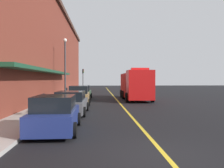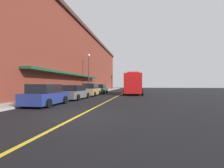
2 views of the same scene
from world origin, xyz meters
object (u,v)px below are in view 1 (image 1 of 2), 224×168
object	(u,v)px
parked_car_1	(71,103)
fire_truck	(135,85)
parking_meter_1	(67,92)
parking_meter_0	(44,101)
parking_meter_2	(42,101)
parked_car_0	(55,115)
parked_car_3	(83,92)
street_lamp_left	(65,62)
parked_car_2	(79,96)
traffic_light_near	(83,75)

from	to	relation	value
parked_car_1	fire_truck	distance (m)	12.42
fire_truck	parking_meter_1	xyz separation A→B (m)	(-7.48, -2.30, -0.61)
parking_meter_0	parking_meter_2	world-z (taller)	same
parking_meter_0	parking_meter_1	xyz separation A→B (m)	(0.00, 10.21, 0.00)
parked_car_0	parked_car_3	bearing A→B (deg)	-1.51
parked_car_3	parking_meter_1	distance (m)	3.88
street_lamp_left	parking_meter_1	bearing A→B (deg)	-78.89
street_lamp_left	parking_meter_2	bearing A→B (deg)	-87.48
parking_meter_1	street_lamp_left	bearing A→B (deg)	101.11
parked_car_3	street_lamp_left	world-z (taller)	street_lamp_left
fire_truck	parked_car_0	bearing A→B (deg)	-20.23
parked_car_2	fire_truck	xyz separation A→B (m)	(6.01, 4.77, 0.85)
parking_meter_1	parking_meter_2	bearing A→B (deg)	-90.00
parked_car_1	parked_car_3	xyz separation A→B (m)	(0.02, 12.10, 0.04)
parked_car_1	street_lamp_left	bearing A→B (deg)	11.18
parked_car_0	street_lamp_left	distance (m)	17.50
parked_car_0	fire_truck	xyz separation A→B (m)	(6.13, 16.26, 0.91)
parked_car_1	parking_meter_1	bearing A→B (deg)	10.78
street_lamp_left	fire_truck	bearing A→B (deg)	-5.31
parked_car_1	parking_meter_0	distance (m)	2.25
traffic_light_near	parked_car_0	bearing A→B (deg)	-88.06
parked_car_0	parking_meter_2	world-z (taller)	parked_car_0
parked_car_2	traffic_light_near	size ratio (longest dim) A/B	1.10
street_lamp_left	traffic_light_near	world-z (taller)	street_lamp_left
parked_car_0	parking_meter_1	xyz separation A→B (m)	(-1.35, 13.95, 0.30)
parking_meter_1	parked_car_1	bearing A→B (deg)	-80.39
fire_truck	street_lamp_left	distance (m)	8.56
parked_car_3	parking_meter_1	size ratio (longest dim) A/B	3.28
parking_meter_2	street_lamp_left	world-z (taller)	street_lamp_left
traffic_light_near	parked_car_2	bearing A→B (deg)	-86.96
parking_meter_2	parked_car_0	bearing A→B (deg)	-68.15
parked_car_0	traffic_light_near	xyz separation A→B (m)	(-1.29, 38.03, 2.39)
parked_car_2	parking_meter_0	bearing A→B (deg)	168.35
fire_truck	traffic_light_near	size ratio (longest dim) A/B	2.11
parked_car_0	parked_car_2	distance (m)	11.49
traffic_light_near	parking_meter_1	bearing A→B (deg)	-90.15
parking_meter_0	parking_meter_2	bearing A→B (deg)	-90.00
parking_meter_1	parked_car_0	bearing A→B (deg)	-84.47
parking_meter_2	street_lamp_left	bearing A→B (deg)	92.52
parked_car_3	fire_truck	world-z (taller)	fire_truck
parked_car_3	street_lamp_left	distance (m)	4.20
traffic_light_near	parked_car_1	bearing A→B (deg)	-87.58
parked_car_0	parked_car_2	world-z (taller)	parked_car_2
parked_car_3	parking_meter_2	world-z (taller)	parked_car_3
parking_meter_0	traffic_light_near	world-z (taller)	traffic_light_near
parking_meter_0	parked_car_2	bearing A→B (deg)	79.25
parked_car_0	parked_car_1	distance (m)	5.44
parking_meter_1	street_lamp_left	distance (m)	4.57
parking_meter_0	parking_meter_2	distance (m)	0.37
parked_car_3	fire_truck	bearing A→B (deg)	-101.69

